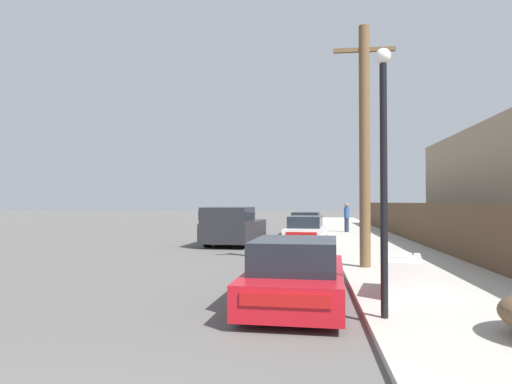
# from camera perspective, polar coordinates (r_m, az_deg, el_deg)

# --- Properties ---
(sidewalk_curb) EXTENTS (4.20, 63.00, 0.12)m
(sidewalk_curb) POSITION_cam_1_polar(r_m,az_deg,el_deg) (25.97, 13.55, -5.55)
(sidewalk_curb) COLOR #ADA89E
(sidewalk_curb) RESTS_ON ground
(discarded_fridge) EXTENTS (0.98, 1.66, 0.80)m
(discarded_fridge) POSITION_cam_1_polar(r_m,az_deg,el_deg) (10.00, 18.01, -9.89)
(discarded_fridge) COLOR white
(discarded_fridge) RESTS_ON sidewalk_curb
(parked_sports_car_red) EXTENTS (2.02, 4.52, 1.31)m
(parked_sports_car_red) POSITION_cam_1_polar(r_m,az_deg,el_deg) (9.12, 5.09, -10.26)
(parked_sports_car_red) COLOR red
(parked_sports_car_red) RESTS_ON ground
(car_parked_mid) EXTENTS (2.07, 4.66, 1.35)m
(car_parked_mid) POSITION_cam_1_polar(r_m,az_deg,el_deg) (22.05, 6.25, -4.85)
(car_parked_mid) COLOR silver
(car_parked_mid) RESTS_ON ground
(car_parked_far) EXTENTS (2.12, 4.67, 1.39)m
(car_parked_far) POSITION_cam_1_polar(r_m,az_deg,el_deg) (28.56, 6.30, -4.00)
(car_parked_far) COLOR gray
(car_parked_far) RESTS_ON ground
(pickup_truck) EXTENTS (2.40, 5.88, 1.78)m
(pickup_truck) POSITION_cam_1_polar(r_m,az_deg,el_deg) (21.62, -2.85, -4.22)
(pickup_truck) COLOR #232328
(pickup_truck) RESTS_ON ground
(utility_pole) EXTENTS (1.80, 0.32, 7.10)m
(utility_pole) POSITION_cam_1_polar(r_m,az_deg,el_deg) (13.84, 13.42, 6.05)
(utility_pole) COLOR brown
(utility_pole) RESTS_ON sidewalk_curb
(street_lamp) EXTENTS (0.26, 0.26, 4.45)m
(street_lamp) POSITION_cam_1_polar(r_m,az_deg,el_deg) (7.83, 15.66, 3.91)
(street_lamp) COLOR black
(street_lamp) RESTS_ON sidewalk_curb
(wooden_fence) EXTENTS (0.08, 40.75, 1.86)m
(wooden_fence) POSITION_cam_1_polar(r_m,az_deg,el_deg) (22.24, 19.76, -3.69)
(wooden_fence) COLOR brown
(wooden_fence) RESTS_ON sidewalk_curb
(pedestrian) EXTENTS (0.34, 0.34, 1.83)m
(pedestrian) POSITION_cam_1_polar(r_m,az_deg,el_deg) (29.55, 11.27, -3.08)
(pedestrian) COLOR #282D42
(pedestrian) RESTS_ON sidewalk_curb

